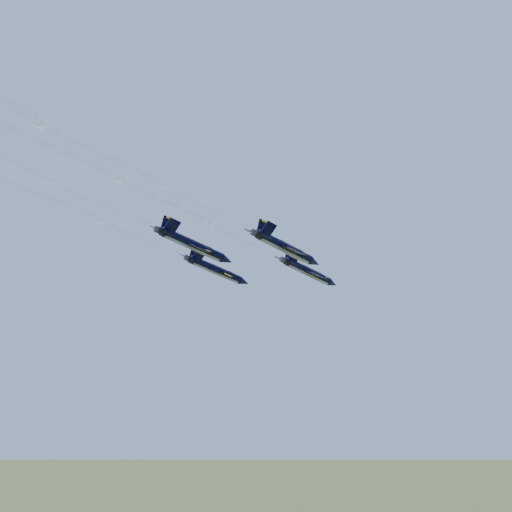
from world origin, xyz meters
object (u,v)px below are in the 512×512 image
at_px(jet_lead, 309,272).
at_px(jet_slot, 194,245).
at_px(jet_left, 217,270).
at_px(jet_right, 286,248).

xyz_separation_m(jet_lead, jet_slot, (-9.76, -24.11, 0.00)).
distance_m(jet_left, jet_right, 18.79).
relative_size(jet_lead, jet_left, 1.00).
bearing_deg(jet_right, jet_left, 178.58).
distance_m(jet_left, jet_slot, 16.22).
relative_size(jet_left, jet_slot, 1.00).
relative_size(jet_right, jet_slot, 1.00).
height_order(jet_lead, jet_right, same).
height_order(jet_lead, jet_slot, same).
xyz_separation_m(jet_left, jet_slot, (4.83, -15.48, 0.00)).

